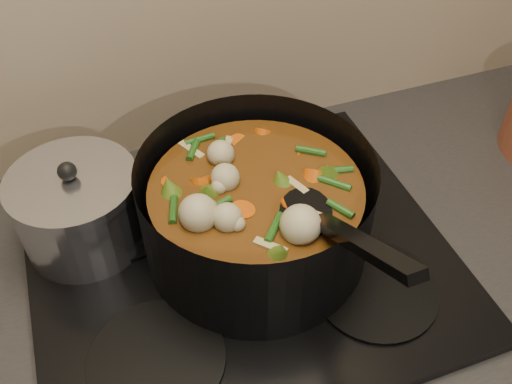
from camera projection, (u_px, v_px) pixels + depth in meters
name	position (u px, v px, depth m)	size (l,w,h in m)	color
stovetop	(241.00, 257.00, 0.87)	(0.62, 0.54, 0.03)	black
stockpot	(256.00, 212.00, 0.82)	(0.38, 0.47, 0.25)	black
saucepan	(79.00, 209.00, 0.85)	(0.19, 0.19, 0.15)	silver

